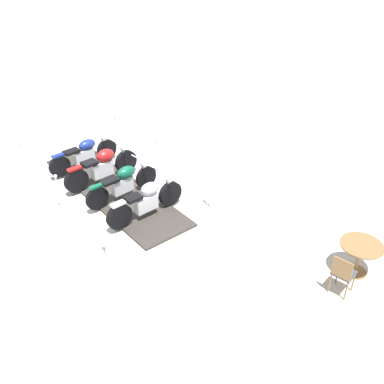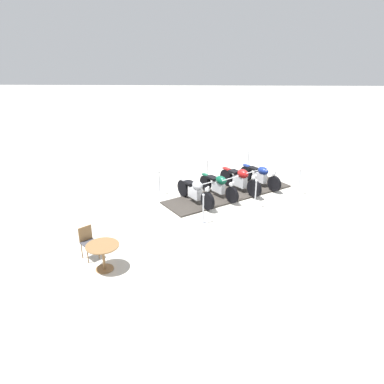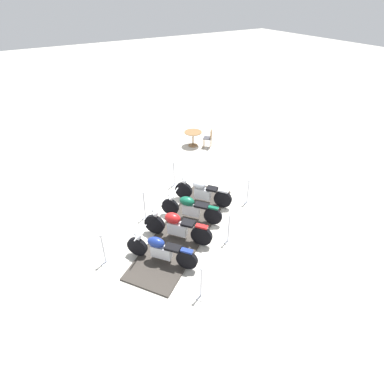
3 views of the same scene
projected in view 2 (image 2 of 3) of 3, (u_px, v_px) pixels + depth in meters
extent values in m
plane|color=beige|center=(229.00, 195.00, 15.06)|extent=(80.00, 80.00, 0.00)
cube|color=#38332D|center=(229.00, 194.00, 15.05)|extent=(4.39, 5.38, 0.06)
cylinder|color=black|center=(208.00, 201.00, 13.49)|extent=(0.61, 0.51, 0.67)
cylinder|color=black|center=(183.00, 188.00, 14.67)|extent=(0.61, 0.51, 0.67)
cube|color=silver|center=(195.00, 193.00, 14.06)|extent=(0.63, 0.56, 0.41)
ellipsoid|color=#B7BAC1|center=(197.00, 185.00, 13.81)|extent=(0.59, 0.56, 0.33)
cube|color=black|center=(190.00, 183.00, 14.21)|extent=(0.50, 0.48, 0.08)
cube|color=#B7BAC1|center=(183.00, 179.00, 14.53)|extent=(0.39, 0.35, 0.06)
cylinder|color=silver|center=(207.00, 193.00, 13.43)|extent=(0.25, 0.21, 0.57)
cylinder|color=silver|center=(206.00, 184.00, 13.35)|extent=(0.39, 0.51, 0.04)
sphere|color=silver|center=(207.00, 190.00, 13.35)|extent=(0.18, 0.18, 0.18)
cylinder|color=black|center=(232.00, 195.00, 14.06)|extent=(0.56, 0.48, 0.64)
cylinder|color=black|center=(206.00, 183.00, 15.22)|extent=(0.56, 0.48, 0.64)
cube|color=silver|center=(218.00, 187.00, 14.62)|extent=(0.58, 0.52, 0.40)
ellipsoid|color=#0F5138|center=(221.00, 180.00, 14.38)|extent=(0.62, 0.59, 0.32)
cube|color=black|center=(212.00, 178.00, 14.79)|extent=(0.56, 0.53, 0.08)
cube|color=#0F5138|center=(206.00, 175.00, 15.09)|extent=(0.35, 0.32, 0.06)
cylinder|color=silver|center=(231.00, 187.00, 14.01)|extent=(0.27, 0.24, 0.54)
cylinder|color=silver|center=(230.00, 179.00, 13.95)|extent=(0.50, 0.61, 0.04)
sphere|color=silver|center=(231.00, 184.00, 13.95)|extent=(0.18, 0.18, 0.18)
cylinder|color=black|center=(254.00, 189.00, 14.58)|extent=(0.63, 0.53, 0.69)
cylinder|color=black|center=(226.00, 177.00, 15.79)|extent=(0.63, 0.53, 0.69)
cube|color=silver|center=(240.00, 181.00, 15.16)|extent=(0.64, 0.57, 0.44)
ellipsoid|color=#AD1919|center=(243.00, 174.00, 14.91)|extent=(0.63, 0.60, 0.36)
cube|color=black|center=(234.00, 172.00, 15.31)|extent=(0.52, 0.50, 0.08)
cube|color=#AD1919|center=(227.00, 169.00, 15.65)|extent=(0.40, 0.36, 0.06)
cylinder|color=silver|center=(253.00, 181.00, 14.53)|extent=(0.28, 0.24, 0.59)
cylinder|color=silver|center=(252.00, 172.00, 14.45)|extent=(0.40, 0.50, 0.04)
sphere|color=silver|center=(254.00, 177.00, 14.45)|extent=(0.18, 0.18, 0.18)
cylinder|color=black|center=(274.00, 184.00, 15.16)|extent=(0.58, 0.50, 0.64)
cylinder|color=black|center=(246.00, 173.00, 16.34)|extent=(0.58, 0.50, 0.64)
cube|color=silver|center=(260.00, 177.00, 15.73)|extent=(0.62, 0.56, 0.39)
ellipsoid|color=navy|center=(263.00, 171.00, 15.50)|extent=(0.61, 0.57, 0.31)
cube|color=black|center=(254.00, 169.00, 15.90)|extent=(0.53, 0.50, 0.08)
cube|color=navy|center=(247.00, 166.00, 16.21)|extent=(0.37, 0.34, 0.06)
cylinder|color=silver|center=(273.00, 177.00, 15.12)|extent=(0.29, 0.25, 0.54)
cylinder|color=silver|center=(272.00, 168.00, 15.06)|extent=(0.49, 0.60, 0.04)
sphere|color=silver|center=(274.00, 174.00, 15.06)|extent=(0.18, 0.18, 0.18)
cylinder|color=silver|center=(248.00, 173.00, 17.43)|extent=(0.34, 0.34, 0.03)
cylinder|color=silver|center=(248.00, 163.00, 17.24)|extent=(0.05, 0.05, 0.98)
sphere|color=silver|center=(249.00, 152.00, 17.04)|extent=(0.09, 0.09, 0.09)
cylinder|color=silver|center=(255.00, 207.00, 13.86)|extent=(0.29, 0.29, 0.03)
cylinder|color=silver|center=(255.00, 195.00, 13.67)|extent=(0.05, 0.05, 1.01)
sphere|color=silver|center=(256.00, 181.00, 13.47)|extent=(0.09, 0.09, 0.09)
cylinder|color=silver|center=(203.00, 223.00, 12.68)|extent=(0.33, 0.33, 0.03)
cylinder|color=silver|center=(203.00, 209.00, 12.49)|extent=(0.05, 0.05, 0.98)
sphere|color=silver|center=(203.00, 195.00, 12.29)|extent=(0.09, 0.09, 0.09)
cylinder|color=silver|center=(160.00, 194.00, 15.06)|extent=(0.33, 0.33, 0.03)
cylinder|color=silver|center=(159.00, 183.00, 14.89)|extent=(0.05, 0.05, 0.90)
sphere|color=silver|center=(159.00, 172.00, 14.70)|extent=(0.09, 0.09, 0.09)
cylinder|color=silver|center=(298.00, 194.00, 15.05)|extent=(0.36, 0.36, 0.03)
cylinder|color=silver|center=(299.00, 182.00, 14.85)|extent=(0.05, 0.05, 1.01)
sphere|color=silver|center=(301.00, 169.00, 14.65)|extent=(0.09, 0.09, 0.09)
cylinder|color=silver|center=(207.00, 183.00, 16.24)|extent=(0.34, 0.34, 0.03)
cylinder|color=silver|center=(207.00, 172.00, 16.06)|extent=(0.05, 0.05, 0.97)
sphere|color=silver|center=(207.00, 161.00, 15.86)|extent=(0.09, 0.09, 0.09)
cylinder|color=olive|center=(105.00, 269.00, 10.13)|extent=(0.49, 0.49, 0.02)
cylinder|color=olive|center=(104.00, 257.00, 10.00)|extent=(0.07, 0.07, 0.69)
cylinder|color=olive|center=(102.00, 246.00, 9.86)|extent=(0.89, 0.89, 0.03)
cylinder|color=olive|center=(99.00, 251.00, 10.55)|extent=(0.03, 0.03, 0.48)
cylinder|color=olive|center=(88.00, 255.00, 10.33)|extent=(0.03, 0.03, 0.48)
cylinder|color=olive|center=(93.00, 247.00, 10.78)|extent=(0.03, 0.03, 0.48)
cylinder|color=olive|center=(82.00, 251.00, 10.56)|extent=(0.03, 0.03, 0.48)
cube|color=#3F3F47|center=(89.00, 243.00, 10.46)|extent=(0.57, 0.57, 0.04)
cube|color=olive|center=(85.00, 233.00, 10.50)|extent=(0.30, 0.31, 0.43)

